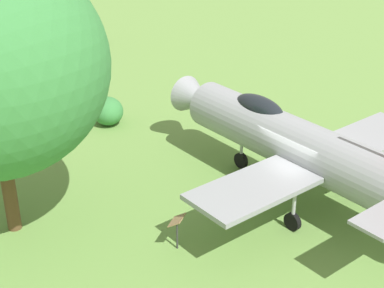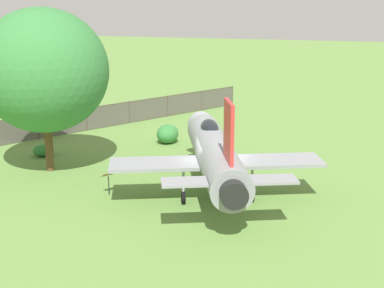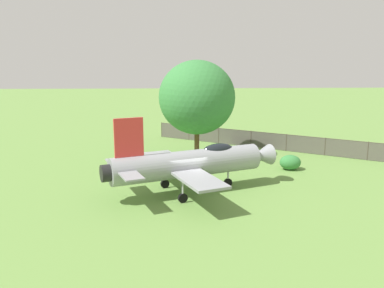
{
  "view_description": "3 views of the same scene",
  "coord_description": "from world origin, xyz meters",
  "views": [
    {
      "loc": [
        15.26,
        -8.72,
        10.61
      ],
      "look_at": [
        -0.48,
        -3.82,
        2.5
      ],
      "focal_mm": 54.16,
      "sensor_mm": 36.0,
      "label": 1
    },
    {
      "loc": [
        23.77,
        5.83,
        9.12
      ],
      "look_at": [
        -0.04,
        -1.15,
        2.42
      ],
      "focal_mm": 50.85,
      "sensor_mm": 36.0,
      "label": 2
    },
    {
      "loc": [
        0.95,
        24.8,
        8.61
      ],
      "look_at": [
        -0.48,
        -3.82,
        2.5
      ],
      "focal_mm": 36.71,
      "sensor_mm": 36.0,
      "label": 3
    }
  ],
  "objects": [
    {
      "name": "ground_plane",
      "position": [
        0.0,
        0.0,
        0.0
      ],
      "size": [
        200.0,
        200.0,
        0.0
      ],
      "primitive_type": "plane",
      "color": "#668E42"
    },
    {
      "name": "shrub_near_fence",
      "position": [
        -8.46,
        -5.25,
        0.6
      ],
      "size": [
        1.7,
        1.38,
        1.2
      ],
      "color": "#387F3D",
      "rests_on": "ground_plane"
    },
    {
      "name": "display_jet",
      "position": [
        -0.34,
        -0.14,
        2.03
      ],
      "size": [
        11.79,
        9.88,
        5.25
      ],
      "rotation": [
        0.0,
        0.0,
        3.52
      ],
      "color": "gray",
      "rests_on": "ground_plane"
    },
    {
      "name": "shrub_by_tree",
      "position": [
        -3.58,
        -11.42,
        0.33
      ],
      "size": [
        1.28,
        1.16,
        0.66
      ],
      "color": "#2D7033",
      "rests_on": "ground_plane"
    },
    {
      "name": "info_plaque",
      "position": [
        1.39,
        -4.87,
        0.85
      ],
      "size": [
        0.72,
        0.67,
        1.14
      ],
      "color": "#333333",
      "rests_on": "ground_plane"
    },
    {
      "name": "perimeter_fence",
      "position": [
        -10.01,
        -11.82,
        0.89
      ],
      "size": [
        24.56,
        15.79,
        1.68
      ],
      "rotation": [
        0.0,
        0.0,
        5.71
      ],
      "color": "#4C4238",
      "rests_on": "ground_plane"
    },
    {
      "name": "shade_tree",
      "position": [
        -1.2,
        -9.54,
        5.43
      ],
      "size": [
        6.69,
        6.8,
        8.69
      ],
      "color": "brown",
      "rests_on": "ground_plane"
    }
  ]
}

